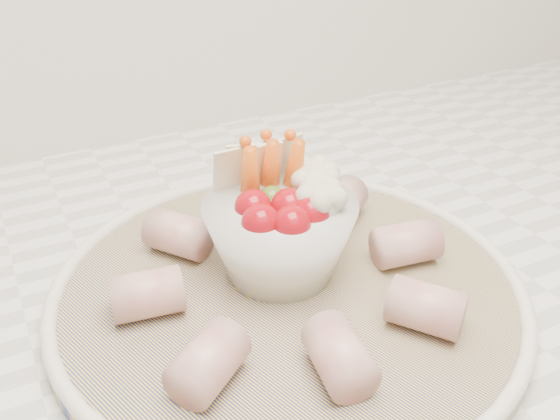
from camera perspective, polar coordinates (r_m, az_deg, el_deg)
name	(u,v)px	position (r m, az deg, el deg)	size (l,w,h in m)	color
serving_platter	(288,289)	(0.51, 0.73, -7.22)	(0.48, 0.48, 0.02)	navy
veggie_bowl	(283,227)	(0.50, 0.25, -1.60)	(0.12, 0.12, 0.11)	white
cured_meat_rolls	(287,267)	(0.50, 0.64, -5.20)	(0.27, 0.28, 0.04)	#B45255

